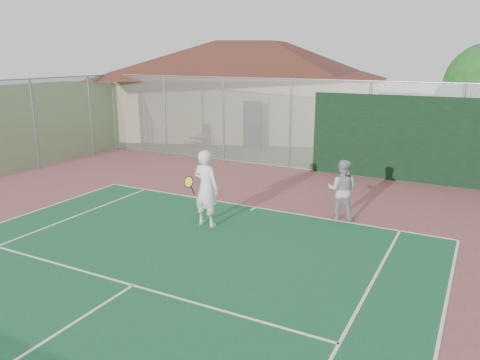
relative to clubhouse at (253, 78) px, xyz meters
name	(u,v)px	position (x,y,z in m)	size (l,w,h in m)	color
back_fence	(371,133)	(8.49, -7.55, -1.44)	(20.08, 0.11, 3.53)	gray
side_fence_left	(35,124)	(-3.62, -12.03, -1.35)	(0.08, 9.00, 3.50)	gray
clubhouse	(253,78)	(0.00, 0.00, 0.00)	(16.51, 13.68, 6.11)	tan
bleachers	(193,131)	(-1.33, -4.29, -2.53)	(3.45, 2.65, 1.08)	maroon
player_white_front	(206,189)	(5.88, -14.58, -2.09)	(0.90, 0.71, 2.02)	white
player_grey_back	(342,190)	(8.87, -12.43, -2.28)	(0.88, 0.73, 1.65)	#A2A4A7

